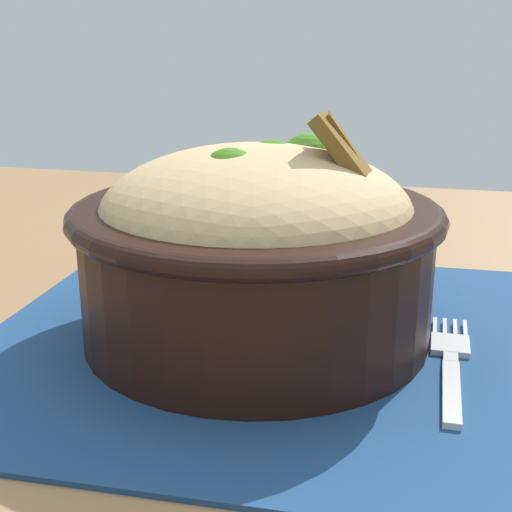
% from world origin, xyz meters
% --- Properties ---
extents(table, '(1.23, 0.98, 0.72)m').
position_xyz_m(table, '(0.00, 0.00, 0.67)').
color(table, olive).
rests_on(table, ground_plane).
extents(placemat, '(0.40, 0.33, 0.00)m').
position_xyz_m(placemat, '(-0.00, 0.01, 0.72)').
color(placemat, navy).
rests_on(placemat, table).
extents(bowl, '(0.24, 0.24, 0.14)m').
position_xyz_m(bowl, '(-0.03, 0.01, 0.78)').
color(bowl, black).
rests_on(bowl, placemat).
extents(fork, '(0.02, 0.13, 0.00)m').
position_xyz_m(fork, '(0.08, -0.00, 0.73)').
color(fork, '#B5B5B5').
rests_on(fork, placemat).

